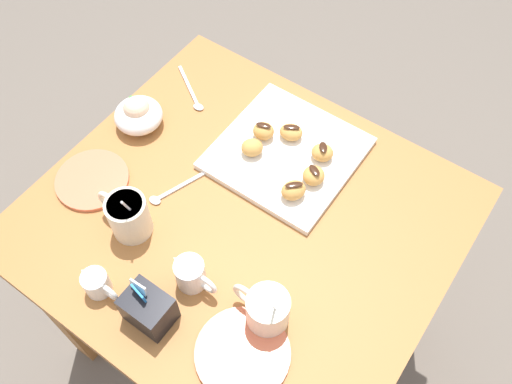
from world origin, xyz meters
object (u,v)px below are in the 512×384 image
pastry_plate_square (287,153)px  sugar_caddy (148,309)px  beignet_3 (314,176)px  saucer_coral_right (242,353)px  saucer_coral_left (92,180)px  beignet_1 (291,132)px  beignet_5 (252,148)px  chocolate_sauce_pitcher (97,283)px  beignet_4 (293,190)px  coffee_mug_cream_left (267,309)px  beignet_2 (263,131)px  cream_pitcher_white (191,274)px  ice_cream_bowl (138,114)px  dining_table (244,248)px  beignet_0 (322,153)px  coffee_mug_cream_right (128,215)px

pastry_plate_square → sugar_caddy: size_ratio=2.88×
beignet_3 → saucer_coral_right: bearing=103.5°
saucer_coral_left → beignet_3: (-0.41, -0.28, 0.03)m
saucer_coral_left → beignet_1: bearing=-130.6°
pastry_plate_square → beignet_5: bearing=38.6°
chocolate_sauce_pitcher → beignet_4: chocolate_sauce_pitcher is taller
coffee_mug_cream_left → beignet_2: (0.25, -0.35, -0.01)m
cream_pitcher_white → sugar_caddy: (0.02, 0.10, 0.00)m
beignet_2 → ice_cream_bowl: bearing=25.6°
ice_cream_bowl → dining_table: bearing=169.2°
ice_cream_bowl → beignet_5: size_ratio=2.30×
coffee_mug_cream_left → chocolate_sauce_pitcher: bearing=24.9°
saucer_coral_right → beignet_4: beignet_4 is taller
beignet_0 → beignet_3: same height
saucer_coral_right → chocolate_sauce_pitcher: bearing=10.7°
saucer_coral_right → beignet_2: 0.51m
pastry_plate_square → cream_pitcher_white: bearing=93.2°
pastry_plate_square → saucer_coral_right: size_ratio=1.70×
coffee_mug_cream_left → saucer_coral_left: size_ratio=0.82×
chocolate_sauce_pitcher → beignet_4: bearing=-116.4°
sugar_caddy → chocolate_sauce_pitcher: sugar_caddy is taller
beignet_3 → beignet_4: beignet_4 is taller
pastry_plate_square → beignet_5: size_ratio=6.14×
saucer_coral_left → beignet_0: 0.52m
saucer_coral_left → chocolate_sauce_pitcher: bearing=137.6°
saucer_coral_right → beignet_0: (0.11, -0.46, 0.03)m
saucer_coral_right → beignet_5: (0.25, -0.38, 0.03)m
cream_pitcher_white → beignet_4: 0.29m
cream_pitcher_white → beignet_3: size_ratio=2.13×
cream_pitcher_white → beignet_2: size_ratio=2.11×
coffee_mug_cream_right → sugar_caddy: coffee_mug_cream_right is taller
dining_table → chocolate_sauce_pitcher: (0.13, 0.30, 0.18)m
pastry_plate_square → beignet_0: bearing=-158.1°
saucer_coral_left → beignet_2: (-0.25, -0.32, 0.03)m
beignet_4 → beignet_5: beignet_4 is taller
cream_pitcher_white → chocolate_sauce_pitcher: 0.19m
beignet_1 → beignet_2: (0.05, 0.04, 0.00)m
sugar_caddy → beignet_4: bearing=-101.3°
beignet_2 → coffee_mug_cream_right: bearing=75.2°
dining_table → sugar_caddy: sugar_caddy is taller
ice_cream_bowl → beignet_5: (-0.28, -0.08, -0.00)m
coffee_mug_cream_right → saucer_coral_right: bearing=166.6°
sugar_caddy → beignet_2: (0.07, -0.48, -0.01)m
beignet_4 → chocolate_sauce_pitcher: bearing=63.6°
saucer_coral_right → beignet_4: 0.36m
saucer_coral_right → beignet_5: bearing=-56.8°
dining_table → ice_cream_bowl: ice_cream_bowl is taller
beignet_2 → sugar_caddy: bearing=98.2°
cream_pitcher_white → beignet_5: size_ratio=2.10×
ice_cream_bowl → beignet_2: ice_cream_bowl is taller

